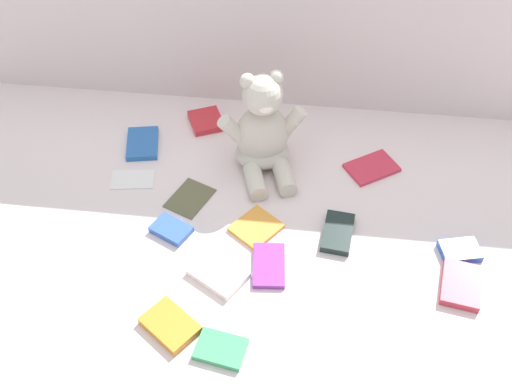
# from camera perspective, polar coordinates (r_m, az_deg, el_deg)

# --- Properties ---
(ground_plane) EXTENTS (3.20, 3.20, 0.00)m
(ground_plane) POSITION_cam_1_polar(r_m,az_deg,el_deg) (1.68, 0.53, 0.10)
(ground_plane) COLOR silver
(backdrop_drape) EXTENTS (1.80, 0.03, 0.57)m
(backdrop_drape) POSITION_cam_1_polar(r_m,az_deg,el_deg) (1.81, 2.01, 15.42)
(backdrop_drape) COLOR silver
(backdrop_drape) RESTS_ON ground_plane
(teddy_bear) EXTENTS (0.24, 0.24, 0.29)m
(teddy_bear) POSITION_cam_1_polar(r_m,az_deg,el_deg) (1.68, 0.63, 5.39)
(teddy_bear) COLOR beige
(teddy_bear) RESTS_ON ground_plane
(book_case_0) EXTENTS (0.09, 0.13, 0.01)m
(book_case_0) POSITION_cam_1_polar(r_m,az_deg,el_deg) (1.51, 1.19, -6.69)
(book_case_0) COLOR purple
(book_case_0) RESTS_ON ground_plane
(book_case_1) EXTENTS (0.11, 0.09, 0.02)m
(book_case_1) POSITION_cam_1_polar(r_m,az_deg,el_deg) (1.61, 18.06, -5.12)
(book_case_1) COLOR #244EB3
(book_case_1) RESTS_ON ground_plane
(book_case_2) EXTENTS (0.13, 0.09, 0.01)m
(book_case_2) POSITION_cam_1_polar(r_m,az_deg,el_deg) (1.74, -11.17, 1.14)
(book_case_2) COLOR silver
(book_case_2) RESTS_ON ground_plane
(book_case_3) EXTENTS (0.15, 0.14, 0.02)m
(book_case_3) POSITION_cam_1_polar(r_m,az_deg,el_deg) (1.43, -7.82, -11.89)
(book_case_3) COLOR orange
(book_case_3) RESTS_ON ground_plane
(book_case_4) EXTENTS (0.15, 0.15, 0.01)m
(book_case_4) POSITION_cam_1_polar(r_m,az_deg,el_deg) (1.59, 0.15, -3.26)
(book_case_4) COLOR orange
(book_case_4) RESTS_ON ground_plane
(book_case_5) EXTENTS (0.16, 0.14, 0.02)m
(book_case_5) POSITION_cam_1_polar(r_m,az_deg,el_deg) (1.50, -3.46, -7.40)
(book_case_5) COLOR white
(book_case_5) RESTS_ON ground_plane
(book_case_6) EXTENTS (0.11, 0.14, 0.02)m
(book_case_6) POSITION_cam_1_polar(r_m,az_deg,el_deg) (1.83, -10.29, 4.37)
(book_case_6) COLOR #275DA7
(book_case_6) RESTS_ON ground_plane
(book_case_7) EXTENTS (0.12, 0.09, 0.01)m
(book_case_7) POSITION_cam_1_polar(r_m,az_deg,el_deg) (1.39, -3.22, -14.07)
(book_case_7) COLOR #3F9B63
(book_case_7) RESTS_ON ground_plane
(book_case_8) EXTENTS (0.16, 0.15, 0.01)m
(book_case_8) POSITION_cam_1_polar(r_m,az_deg,el_deg) (1.76, 10.48, 2.19)
(book_case_8) COLOR #CA2D44
(book_case_8) RESTS_ON ground_plane
(book_case_9) EXTENTS (0.11, 0.10, 0.02)m
(book_case_9) POSITION_cam_1_polar(r_m,az_deg,el_deg) (1.59, -7.72, -3.40)
(book_case_9) COLOR #355AB6
(book_case_9) RESTS_ON ground_plane
(book_case_10) EXTENTS (0.12, 0.13, 0.02)m
(book_case_10) POSITION_cam_1_polar(r_m,az_deg,el_deg) (1.88, -4.55, 6.47)
(book_case_10) COLOR red
(book_case_10) RESTS_ON ground_plane
(book_case_11) EXTENTS (0.11, 0.14, 0.02)m
(book_case_11) POSITION_cam_1_polar(r_m,az_deg,el_deg) (1.55, 18.15, -8.03)
(book_case_11) COLOR #BF3141
(book_case_11) RESTS_ON ground_plane
(book_case_12) EXTENTS (0.13, 0.15, 0.01)m
(book_case_12) POSITION_cam_1_polar(r_m,az_deg,el_deg) (1.67, -6.04, -0.52)
(book_case_12) COLOR brown
(book_case_12) RESTS_ON ground_plane
(book_case_13) EXTENTS (0.09, 0.13, 0.02)m
(book_case_13) POSITION_cam_1_polar(r_m,az_deg,el_deg) (1.58, 7.45, -3.68)
(book_case_13) COLOR #1B2826
(book_case_13) RESTS_ON ground_plane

